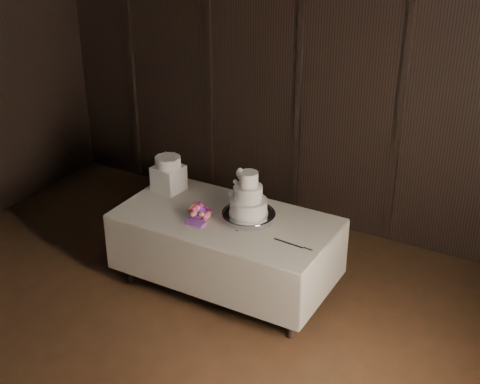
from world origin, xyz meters
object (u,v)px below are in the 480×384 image
Objects in this scene: box_pedestal at (169,178)px; display_table at (226,249)px; small_cake at (168,162)px; bouquet at (198,212)px; wedding_cake at (245,197)px; cake_stand at (249,217)px.

display_table is at bearing -14.97° from box_pedestal.
small_cake is at bearing 164.78° from display_table.
bouquet is 1.53× the size of small_cake.
box_pedestal is at bearing 148.76° from bouquet.
box_pedestal reaches higher than display_table.
display_table is 7.67× the size of box_pedestal.
box_pedestal is (-0.76, 0.20, 0.47)m from display_table.
wedding_cake is at bearing 1.88° from display_table.
display_table is 0.45m from cake_stand.
display_table is 5.01× the size of wedding_cake.
small_cake is (-0.55, 0.34, 0.24)m from bouquet.
display_table is 0.47m from bouquet.
small_cake is at bearing 0.00° from box_pedestal.
cake_stand is 1.28× the size of bouquet.
small_cake is (0.00, 0.00, 0.17)m from box_pedestal.
display_table is 0.92m from box_pedestal.
cake_stand is at bearing 19.80° from bouquet.
box_pedestal is 1.05× the size of small_cake.
box_pedestal is at bearing 169.66° from cake_stand.
wedding_cake is (-0.03, -0.02, 0.20)m from cake_stand.
cake_stand is at bearing -10.34° from box_pedestal.
box_pedestal is at bearing 164.78° from display_table.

